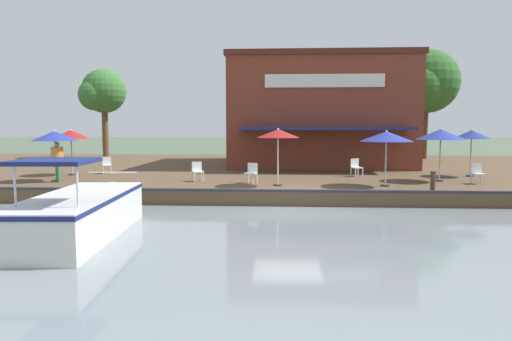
# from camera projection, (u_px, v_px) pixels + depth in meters

# --- Properties ---
(ground_plane) EXTENTS (220.00, 220.00, 0.00)m
(ground_plane) POSITION_uv_depth(u_px,v_px,m) (288.00, 209.00, 16.71)
(ground_plane) COLOR #4C5B47
(quay_deck) EXTENTS (22.00, 56.00, 0.60)m
(quay_deck) POSITION_uv_depth(u_px,v_px,m) (286.00, 171.00, 27.61)
(quay_deck) COLOR brown
(quay_deck) RESTS_ON ground
(quay_edge_fender) EXTENTS (0.20, 50.40, 0.10)m
(quay_edge_fender) POSITION_uv_depth(u_px,v_px,m) (288.00, 191.00, 16.74)
(quay_edge_fender) COLOR #2D2D33
(quay_edge_fender) RESTS_ON quay_deck
(waterfront_restaurant) EXTENTS (11.46, 10.80, 6.53)m
(waterfront_restaurant) POSITION_uv_depth(u_px,v_px,m) (317.00, 113.00, 29.19)
(waterfront_restaurant) COLOR brown
(waterfront_restaurant) RESTS_ON quay_deck
(patio_umbrella_by_entrance) EXTENTS (1.73, 1.73, 2.27)m
(patio_umbrella_by_entrance) POSITION_uv_depth(u_px,v_px,m) (472.00, 135.00, 21.76)
(patio_umbrella_by_entrance) COLOR #B7B7B7
(patio_umbrella_by_entrance) RESTS_ON quay_deck
(patio_umbrella_far_corner) EXTENTS (2.12, 2.12, 2.25)m
(patio_umbrella_far_corner) POSITION_uv_depth(u_px,v_px,m) (386.00, 136.00, 18.16)
(patio_umbrella_far_corner) COLOR #B7B7B7
(patio_umbrella_far_corner) RESTS_ON quay_deck
(patio_umbrella_near_quay_edge) EXTENTS (1.82, 1.82, 2.27)m
(patio_umbrella_near_quay_edge) POSITION_uv_depth(u_px,v_px,m) (71.00, 134.00, 22.36)
(patio_umbrella_near_quay_edge) COLOR #B7B7B7
(patio_umbrella_near_quay_edge) RESTS_ON quay_deck
(patio_umbrella_mid_patio_left) EXTENTS (1.74, 1.74, 2.33)m
(patio_umbrella_mid_patio_left) POSITION_uv_depth(u_px,v_px,m) (278.00, 134.00, 18.29)
(patio_umbrella_mid_patio_left) COLOR #B7B7B7
(patio_umbrella_mid_patio_left) RESTS_ON quay_deck
(patio_umbrella_mid_patio_right) EXTENTS (2.11, 2.11, 2.32)m
(patio_umbrella_mid_patio_right) POSITION_uv_depth(u_px,v_px,m) (441.00, 134.00, 19.85)
(patio_umbrella_mid_patio_right) COLOR #B7B7B7
(patio_umbrella_mid_patio_right) RESTS_ON quay_deck
(patio_umbrella_back_row) EXTENTS (1.91, 1.91, 2.24)m
(patio_umbrella_back_row) POSITION_uv_depth(u_px,v_px,m) (54.00, 136.00, 19.88)
(patio_umbrella_back_row) COLOR #B7B7B7
(patio_umbrella_back_row) RESTS_ON quay_deck
(cafe_chair_under_first_umbrella) EXTENTS (0.58, 0.58, 0.85)m
(cafe_chair_under_first_umbrella) POSITION_uv_depth(u_px,v_px,m) (356.00, 166.00, 21.98)
(cafe_chair_under_first_umbrella) COLOR white
(cafe_chair_under_first_umbrella) RESTS_ON quay_deck
(cafe_chair_facing_river) EXTENTS (0.57, 0.57, 0.85)m
(cafe_chair_facing_river) POSITION_uv_depth(u_px,v_px,m) (251.00, 172.00, 19.33)
(cafe_chair_facing_river) COLOR white
(cafe_chair_facing_river) RESTS_ON quay_deck
(cafe_chair_mid_patio) EXTENTS (0.45, 0.45, 0.85)m
(cafe_chair_mid_patio) POSITION_uv_depth(u_px,v_px,m) (478.00, 173.00, 19.08)
(cafe_chair_mid_patio) COLOR white
(cafe_chair_mid_patio) RESTS_ON quay_deck
(cafe_chair_far_corner_seat) EXTENTS (0.58, 0.58, 0.85)m
(cafe_chair_far_corner_seat) POSITION_uv_depth(u_px,v_px,m) (107.00, 164.00, 23.28)
(cafe_chair_far_corner_seat) COLOR white
(cafe_chair_far_corner_seat) RESTS_ON quay_deck
(cafe_chair_beside_entrance) EXTENTS (0.58, 0.58, 0.85)m
(cafe_chair_beside_entrance) POSITION_uv_depth(u_px,v_px,m) (198.00, 170.00, 19.98)
(cafe_chair_beside_entrance) COLOR white
(cafe_chair_beside_entrance) RESTS_ON quay_deck
(person_at_quay_edge) EXTENTS (0.49, 0.49, 1.75)m
(person_at_quay_edge) POSITION_uv_depth(u_px,v_px,m) (57.00, 157.00, 19.60)
(person_at_quay_edge) COLOR #337547
(person_at_quay_edge) RESTS_ON quay_deck
(motorboat_second_along) EXTENTS (6.61, 2.38, 2.16)m
(motorboat_second_along) POSITION_uv_depth(u_px,v_px,m) (87.00, 210.00, 12.68)
(motorboat_second_along) COLOR silver
(motorboat_second_along) RESTS_ON river_water
(mooring_post) EXTENTS (0.22, 0.22, 0.77)m
(mooring_post) POSITION_uv_depth(u_px,v_px,m) (433.00, 182.00, 16.65)
(mooring_post) COLOR #473323
(mooring_post) RESTS_ON quay_deck
(tree_upstream_bank) EXTENTS (4.87, 4.64, 8.02)m
(tree_upstream_bank) POSITION_uv_depth(u_px,v_px,m) (426.00, 83.00, 33.35)
(tree_upstream_bank) COLOR brown
(tree_upstream_bank) RESTS_ON quay_deck
(tree_downstream_bank) EXTENTS (3.50, 3.33, 6.75)m
(tree_downstream_bank) POSITION_uv_depth(u_px,v_px,m) (102.00, 93.00, 34.54)
(tree_downstream_bank) COLOR brown
(tree_downstream_bank) RESTS_ON quay_deck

